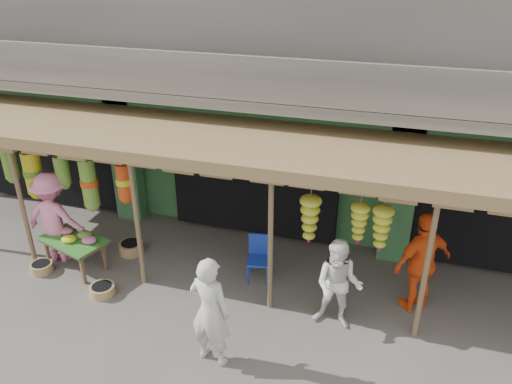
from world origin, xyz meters
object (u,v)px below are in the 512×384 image
(person_front, at_px, (210,312))
(person_vendor, at_px, (422,263))
(person_right, at_px, (338,285))
(person_shopper, at_px, (55,218))
(flower_table, at_px, (75,241))
(blue_chair, at_px, (259,255))

(person_front, xyz_separation_m, person_vendor, (3.01, 2.21, 0.01))
(person_right, height_order, person_vendor, person_vendor)
(person_front, bearing_deg, person_shopper, -13.25)
(flower_table, relative_size, person_shopper, 0.76)
(flower_table, bearing_deg, person_front, -6.98)
(person_front, xyz_separation_m, person_shopper, (-3.99, 1.70, 0.02))
(person_front, bearing_deg, person_vendor, -133.72)
(blue_chair, relative_size, person_vendor, 0.47)
(person_shopper, bearing_deg, flower_table, 159.09)
(person_shopper, bearing_deg, person_right, 173.48)
(flower_table, xyz_separation_m, blue_chair, (3.55, 0.75, -0.13))
(person_front, height_order, person_vendor, person_vendor)
(person_front, height_order, person_right, person_front)
(blue_chair, bearing_deg, person_front, -102.62)
(person_vendor, bearing_deg, person_front, -2.39)
(person_right, height_order, person_shopper, person_shopper)
(person_right, bearing_deg, person_front, -138.49)
(person_front, distance_m, person_shopper, 4.34)
(flower_table, xyz_separation_m, person_vendor, (6.47, 0.68, 0.33))
(flower_table, bearing_deg, person_vendor, 22.89)
(person_front, bearing_deg, flower_table, -14.00)
(flower_table, height_order, person_vendor, person_vendor)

